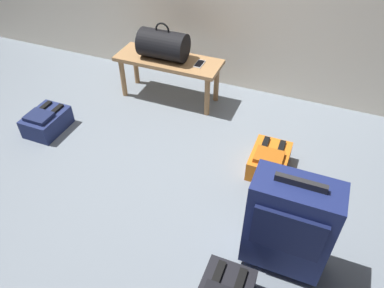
{
  "coord_description": "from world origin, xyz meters",
  "views": [
    {
      "loc": [
        0.98,
        -1.68,
        2.05
      ],
      "look_at": [
        0.2,
        0.25,
        0.25
      ],
      "focal_mm": 34.14,
      "sensor_mm": 36.0,
      "label": 1
    }
  ],
  "objects_px": {
    "cell_phone": "(199,64)",
    "suitcase_upright_navy": "(289,225)",
    "bench": "(169,65)",
    "backpack_navy": "(47,121)",
    "duffel_bag_black": "(163,45)",
    "backpack_orange": "(269,160)"
  },
  "relations": [
    {
      "from": "backpack_navy",
      "to": "backpack_orange",
      "type": "bearing_deg",
      "value": 7.1
    },
    {
      "from": "bench",
      "to": "backpack_orange",
      "type": "height_order",
      "value": "bench"
    },
    {
      "from": "backpack_orange",
      "to": "bench",
      "type": "bearing_deg",
      "value": 150.75
    },
    {
      "from": "cell_phone",
      "to": "backpack_orange",
      "type": "distance_m",
      "value": 1.11
    },
    {
      "from": "duffel_bag_black",
      "to": "backpack_navy",
      "type": "relative_size",
      "value": 1.16
    },
    {
      "from": "bench",
      "to": "backpack_orange",
      "type": "relative_size",
      "value": 2.63
    },
    {
      "from": "bench",
      "to": "duffel_bag_black",
      "type": "bearing_deg",
      "value": -180.0
    },
    {
      "from": "cell_phone",
      "to": "suitcase_upright_navy",
      "type": "height_order",
      "value": "suitcase_upright_navy"
    },
    {
      "from": "duffel_bag_black",
      "to": "backpack_orange",
      "type": "distance_m",
      "value": 1.43
    },
    {
      "from": "duffel_bag_black",
      "to": "backpack_orange",
      "type": "height_order",
      "value": "duffel_bag_black"
    },
    {
      "from": "duffel_bag_black",
      "to": "cell_phone",
      "type": "height_order",
      "value": "duffel_bag_black"
    },
    {
      "from": "bench",
      "to": "backpack_navy",
      "type": "relative_size",
      "value": 2.63
    },
    {
      "from": "bench",
      "to": "duffel_bag_black",
      "type": "xyz_separation_m",
      "value": [
        -0.04,
        -0.0,
        0.2
      ]
    },
    {
      "from": "bench",
      "to": "backpack_navy",
      "type": "distance_m",
      "value": 1.21
    },
    {
      "from": "bench",
      "to": "suitcase_upright_navy",
      "type": "bearing_deg",
      "value": -45.56
    },
    {
      "from": "bench",
      "to": "duffel_bag_black",
      "type": "distance_m",
      "value": 0.2
    },
    {
      "from": "bench",
      "to": "backpack_orange",
      "type": "bearing_deg",
      "value": -29.25
    },
    {
      "from": "cell_phone",
      "to": "backpack_orange",
      "type": "bearing_deg",
      "value": -37.81
    },
    {
      "from": "cell_phone",
      "to": "suitcase_upright_navy",
      "type": "bearing_deg",
      "value": -52.77
    },
    {
      "from": "cell_phone",
      "to": "suitcase_upright_navy",
      "type": "xyz_separation_m",
      "value": [
        1.09,
        -1.43,
        -0.05
      ]
    },
    {
      "from": "backpack_navy",
      "to": "cell_phone",
      "type": "bearing_deg",
      "value": 39.08
    },
    {
      "from": "cell_phone",
      "to": "suitcase_upright_navy",
      "type": "distance_m",
      "value": 1.8
    }
  ]
}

